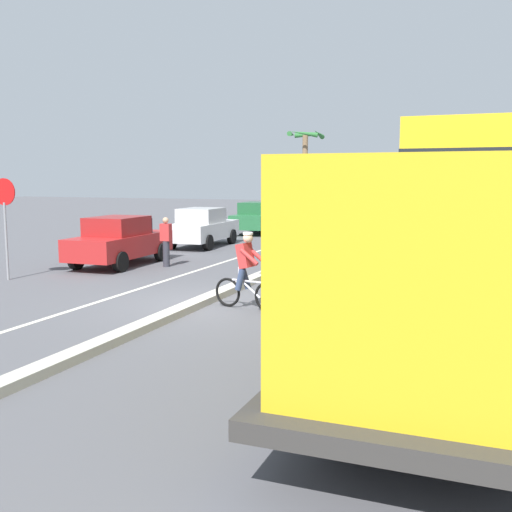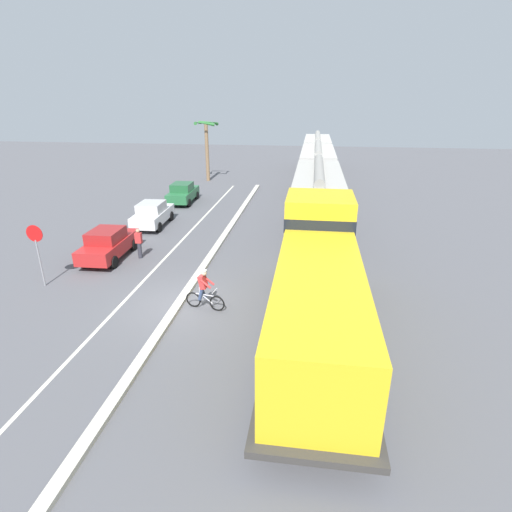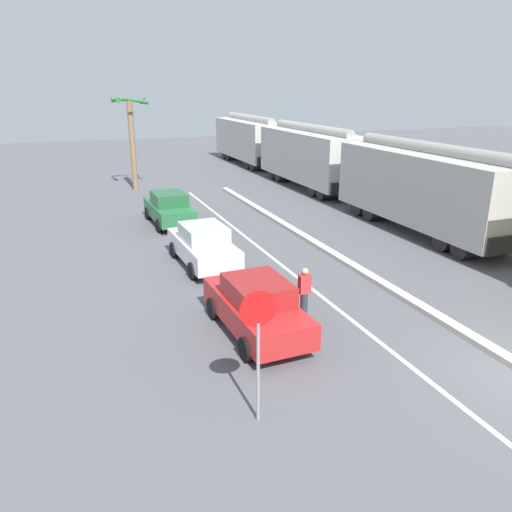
% 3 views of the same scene
% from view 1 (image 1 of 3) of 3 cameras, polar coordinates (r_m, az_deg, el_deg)
% --- Properties ---
extents(ground_plane, '(120.00, 120.00, 0.00)m').
position_cam_1_polar(ground_plane, '(13.97, -4.92, -4.52)').
color(ground_plane, '#56565B').
extents(median_curb, '(0.36, 36.00, 0.16)m').
position_cam_1_polar(median_curb, '(19.43, 2.93, -0.85)').
color(median_curb, beige).
rests_on(median_curb, ground).
extents(lane_stripe, '(0.14, 36.00, 0.01)m').
position_cam_1_polar(lane_stripe, '(20.32, -3.50, -0.71)').
color(lane_stripe, silver).
rests_on(lane_stripe, ground).
extents(locomotive, '(3.10, 11.61, 4.20)m').
position_cam_1_polar(locomotive, '(11.27, 18.76, 1.46)').
color(locomotive, gold).
rests_on(locomotive, ground).
extents(hopper_car_lead, '(2.90, 10.60, 4.18)m').
position_cam_1_polar(hopper_car_lead, '(23.38, 20.23, 5.02)').
color(hopper_car_lead, '#AEABA4').
rests_on(hopper_car_lead, ground).
extents(hopper_car_middle, '(2.90, 10.60, 4.18)m').
position_cam_1_polar(hopper_car_middle, '(34.97, 20.67, 5.68)').
color(hopper_car_middle, '#B9B7AF').
rests_on(hopper_car_middle, ground).
extents(hopper_car_trailing, '(2.90, 10.60, 4.18)m').
position_cam_1_polar(hopper_car_trailing, '(46.57, 20.88, 6.01)').
color(hopper_car_trailing, '#BCB9B1').
rests_on(hopper_car_trailing, ground).
extents(parked_car_red, '(1.95, 4.26, 1.62)m').
position_cam_1_polar(parked_car_red, '(20.31, -12.85, 1.42)').
color(parked_car_red, red).
rests_on(parked_car_red, ground).
extents(parked_car_white, '(1.97, 4.27, 1.62)m').
position_cam_1_polar(parked_car_white, '(25.33, -5.12, 2.75)').
color(parked_car_white, silver).
rests_on(parked_car_white, ground).
extents(parked_car_green, '(1.95, 4.26, 1.62)m').
position_cam_1_polar(parked_car_green, '(31.18, 0.20, 3.67)').
color(parked_car_green, '#286B3D').
rests_on(parked_car_green, ground).
extents(cyclist, '(1.69, 0.54, 1.71)m').
position_cam_1_polar(cyclist, '(13.17, -0.90, -1.61)').
color(cyclist, black).
rests_on(cyclist, ground).
extents(stop_sign, '(0.76, 0.08, 2.88)m').
position_cam_1_polar(stop_sign, '(18.30, -22.79, 4.16)').
color(stop_sign, gray).
rests_on(stop_sign, ground).
extents(palm_tree_near, '(2.26, 2.34, 6.00)m').
position_cam_1_polar(palm_tree_near, '(40.12, 4.71, 9.44)').
color(palm_tree_near, '#846647').
rests_on(palm_tree_near, ground).
extents(pedestrian_by_cars, '(0.34, 0.22, 1.62)m').
position_cam_1_polar(pedestrian_by_cars, '(19.68, -8.57, 1.43)').
color(pedestrian_by_cars, '#33333D').
rests_on(pedestrian_by_cars, ground).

